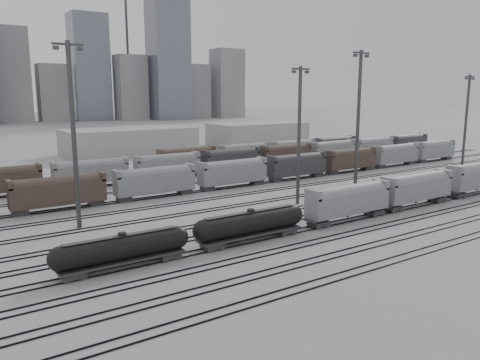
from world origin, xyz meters
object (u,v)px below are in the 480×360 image
tank_car_b (251,224)px  light_mast_c (299,132)px  hopper_car_a (348,199)px  tank_car_a (123,249)px  hopper_car_c (477,175)px  hopper_car_b (417,187)px

tank_car_b → light_mast_c: (18.80, 12.60, 9.99)m
hopper_car_a → tank_car_b: bearing=180.0°
tank_car_b → tank_car_a: bearing=180.0°
tank_car_b → hopper_car_c: size_ratio=1.03×
hopper_car_c → hopper_car_a: bearing=180.0°
tank_car_a → light_mast_c: bearing=19.3°
hopper_car_b → hopper_car_c: 18.47m
tank_car_a → hopper_car_a: size_ratio=1.05×
hopper_car_a → light_mast_c: size_ratio=0.64×
tank_car_a → hopper_car_b: (51.35, 0.00, 1.13)m
hopper_car_a → hopper_car_c: bearing=0.0°
hopper_car_b → light_mast_c: bearing=140.8°
hopper_car_c → tank_car_a: bearing=180.0°
hopper_car_b → light_mast_c: 21.88m
tank_car_b → hopper_car_b: bearing=0.0°
tank_car_a → tank_car_b: (17.08, 0.00, 0.14)m
hopper_car_a → hopper_car_c: 34.90m
tank_car_b → light_mast_c: size_ratio=0.72×
tank_car_b → hopper_car_b: (34.27, 0.00, 1.00)m
tank_car_b → hopper_car_c: bearing=0.0°
tank_car_a → hopper_car_a: (34.92, 0.00, 1.06)m
hopper_car_b → tank_car_b: bearing=180.0°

